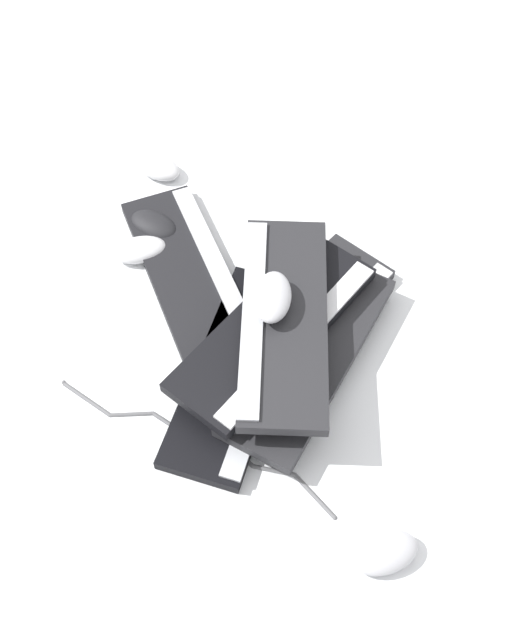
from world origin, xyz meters
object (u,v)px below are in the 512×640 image
keyboard_1 (239,370)px  mouse_1 (140,250)px  keyboard_0 (189,272)px  mouse_0 (158,167)px  keyboard_3 (308,353)px  mouse_2 (385,553)px  keyboard_2 (298,323)px  keyboard_4 (275,328)px  mouse_3 (273,297)px  mouse_4 (154,225)px  keyboard_5 (283,318)px

keyboard_1 → mouse_1: 0.35m
keyboard_0 → mouse_0: mouse_0 is taller
keyboard_1 → keyboard_3: 0.13m
keyboard_3 → mouse_1: (0.38, 0.18, -0.02)m
mouse_2 → mouse_0: bearing=-82.3°
keyboard_2 → keyboard_4: (-0.02, 0.06, 0.06)m
mouse_3 → keyboard_4: bearing=-159.9°
keyboard_2 → mouse_3: bearing=91.9°
keyboard_4 → mouse_1: keyboard_4 is taller
keyboard_3 → mouse_4: size_ratio=4.08×
keyboard_2 → keyboard_5: (-0.03, 0.05, 0.09)m
mouse_0 → mouse_4: bearing=-56.6°
keyboard_4 → keyboard_5: 0.03m
keyboard_2 → mouse_1: bearing=33.7°
keyboard_0 → keyboard_2: size_ratio=0.97×
keyboard_5 → mouse_3: 0.05m
keyboard_5 → mouse_4: size_ratio=4.15×
keyboard_3 → mouse_0: keyboard_3 is taller
keyboard_0 → keyboard_5: size_ratio=0.99×
keyboard_0 → keyboard_3: keyboard_3 is taller
keyboard_5 → mouse_3: mouse_3 is taller
keyboard_2 → keyboard_4: keyboard_4 is taller
keyboard_3 → keyboard_4: bearing=33.0°
keyboard_2 → mouse_3: (-0.00, 0.06, 0.13)m
keyboard_2 → keyboard_4: 0.09m
mouse_2 → mouse_4: bearing=-77.1°
keyboard_1 → keyboard_5: size_ratio=0.92×
keyboard_0 → mouse_4: bearing=6.5°
keyboard_1 → mouse_2: bearing=-172.1°
keyboard_4 → mouse_3: mouse_3 is taller
keyboard_3 → mouse_0: (0.59, 0.05, -0.02)m
keyboard_0 → keyboard_5: (-0.24, -0.08, 0.09)m
keyboard_3 → keyboard_4: (0.06, 0.04, 0.03)m
keyboard_3 → mouse_3: mouse_3 is taller
mouse_0 → mouse_1: bearing=-62.7°
mouse_0 → mouse_3: bearing=-29.2°
keyboard_3 → mouse_4: (0.43, 0.12, -0.02)m
keyboard_4 → keyboard_1: bearing=101.5°
keyboard_0 → mouse_1: 0.12m
keyboard_1 → mouse_2: 0.41m
keyboard_1 → keyboard_5: 0.13m
keyboard_2 → mouse_0: 0.51m
mouse_2 → keyboard_0: bearing=-77.6°
keyboard_0 → keyboard_1: 0.25m
keyboard_4 → mouse_0: 0.53m
keyboard_4 → mouse_3: 0.07m
mouse_1 → mouse_3: size_ratio=1.00×
mouse_2 → keyboard_1: bearing=-73.5°
keyboard_4 → mouse_4: (0.38, 0.09, -0.05)m
keyboard_1 → keyboard_5: keyboard_5 is taller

